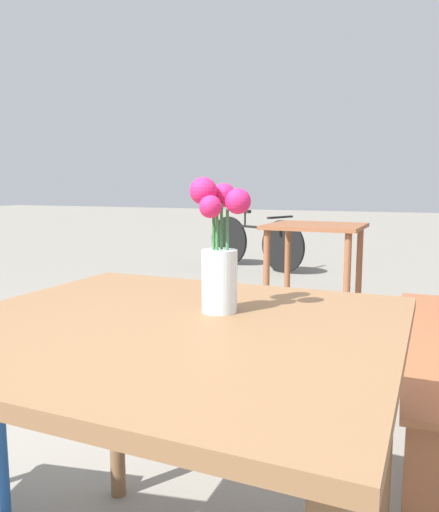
{
  "coord_description": "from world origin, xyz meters",
  "views": [
    {
      "loc": [
        0.5,
        -0.92,
        1.04
      ],
      "look_at": [
        0.07,
        0.11,
        0.88
      ],
      "focal_mm": 35.0,
      "sensor_mm": 36.0,
      "label": 1
    }
  ],
  "objects_px": {
    "table_front": "(169,364)",
    "bicycle": "(255,242)",
    "flower_vase": "(219,254)",
    "table_back": "(315,241)"
  },
  "relations": [
    {
      "from": "table_front",
      "to": "bicycle",
      "type": "distance_m",
      "value": 5.27
    },
    {
      "from": "flower_vase",
      "to": "table_back",
      "type": "xyz_separation_m",
      "value": [
        -0.37,
        2.85,
        -0.28
      ]
    },
    {
      "from": "flower_vase",
      "to": "table_back",
      "type": "height_order",
      "value": "flower_vase"
    },
    {
      "from": "flower_vase",
      "to": "table_back",
      "type": "distance_m",
      "value": 2.89
    },
    {
      "from": "table_front",
      "to": "table_back",
      "type": "xyz_separation_m",
      "value": [
        -0.3,
        2.97,
        -0.05
      ]
    },
    {
      "from": "flower_vase",
      "to": "bicycle",
      "type": "height_order",
      "value": "flower_vase"
    },
    {
      "from": "bicycle",
      "to": "table_back",
      "type": "bearing_deg",
      "value": -60.08
    },
    {
      "from": "flower_vase",
      "to": "bicycle",
      "type": "xyz_separation_m",
      "value": [
        -1.56,
        4.93,
        -0.55
      ]
    },
    {
      "from": "table_back",
      "to": "bicycle",
      "type": "height_order",
      "value": "table_back"
    },
    {
      "from": "bicycle",
      "to": "table_front",
      "type": "bearing_deg",
      "value": -73.52
    }
  ]
}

